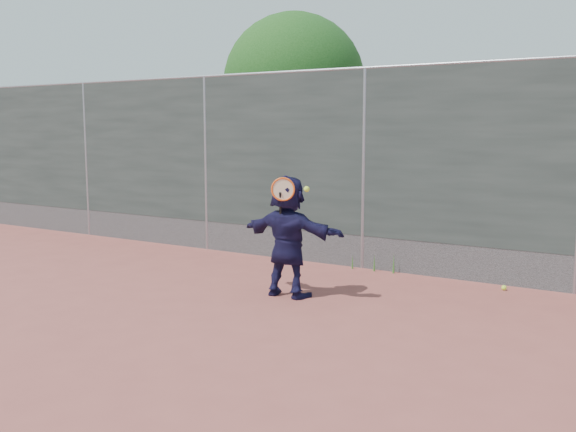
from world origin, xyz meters
The scene contains 7 objects.
ground centered at (0.00, 0.00, 0.00)m, with size 80.00×80.00×0.00m, color #9E4C42.
player centered at (-0.11, 1.49, 0.77)m, with size 1.43×0.46×1.54m, color #18153B.
ball_ground centered at (2.18, 3.21, 0.03)m, with size 0.07×0.07×0.07m, color #CFF937.
fence centered at (0.00, 3.50, 1.58)m, with size 20.00×0.06×3.03m.
swing_action centered at (-0.03, 1.29, 1.37)m, with size 0.53×0.17×0.51m.
tree_left centered at (-2.85, 6.55, 2.94)m, with size 3.15×3.00×4.53m.
weed_clump centered at (0.29, 3.38, 0.13)m, with size 0.68×0.07×0.30m.
Camera 1 is at (4.02, -5.32, 2.11)m, focal length 40.00 mm.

